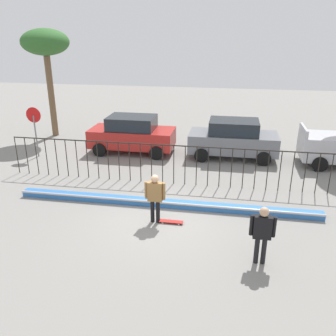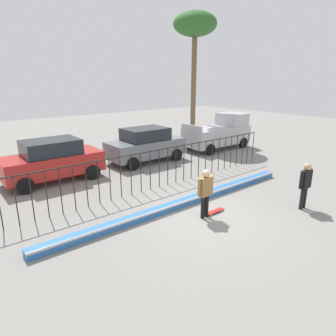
{
  "view_description": "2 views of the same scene",
  "coord_description": "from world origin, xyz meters",
  "px_view_note": "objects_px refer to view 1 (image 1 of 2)",
  "views": [
    {
      "loc": [
        2.15,
        -10.33,
        5.98
      ],
      "look_at": [
        -0.02,
        1.97,
        1.16
      ],
      "focal_mm": 38.33,
      "sensor_mm": 36.0,
      "label": 1
    },
    {
      "loc": [
        -6.77,
        -6.44,
        4.53
      ],
      "look_at": [
        -0.07,
        1.95,
        1.27
      ],
      "focal_mm": 31.78,
      "sensor_mm": 36.0,
      "label": 2
    }
  ],
  "objects_px": {
    "parked_car_red": "(132,134)",
    "palm_tree_short": "(45,45)",
    "skateboard": "(171,221)",
    "camera_operator": "(262,230)",
    "parked_car_gray": "(233,139)",
    "skateboarder": "(155,194)",
    "stop_sign": "(35,125)"
  },
  "relations": [
    {
      "from": "stop_sign",
      "to": "palm_tree_short",
      "type": "relative_size",
      "value": 0.41
    },
    {
      "from": "skateboarder",
      "to": "parked_car_gray",
      "type": "bearing_deg",
      "value": 46.67
    },
    {
      "from": "skateboard",
      "to": "parked_car_red",
      "type": "distance_m",
      "value": 7.74
    },
    {
      "from": "skateboarder",
      "to": "parked_car_gray",
      "type": "distance_m",
      "value": 7.45
    },
    {
      "from": "skateboarder",
      "to": "parked_car_red",
      "type": "bearing_deg",
      "value": 86.85
    },
    {
      "from": "camera_operator",
      "to": "parked_car_gray",
      "type": "xyz_separation_m",
      "value": [
        -0.82,
        8.74,
        -0.05
      ]
    },
    {
      "from": "skateboard",
      "to": "palm_tree_short",
      "type": "xyz_separation_m",
      "value": [
        -8.68,
        9.29,
        5.13
      ]
    },
    {
      "from": "parked_car_red",
      "to": "skateboarder",
      "type": "bearing_deg",
      "value": -68.3
    },
    {
      "from": "camera_operator",
      "to": "palm_tree_short",
      "type": "distance_m",
      "value": 16.4
    },
    {
      "from": "parked_car_gray",
      "to": "stop_sign",
      "type": "distance_m",
      "value": 9.79
    },
    {
      "from": "camera_operator",
      "to": "parked_car_gray",
      "type": "height_order",
      "value": "parked_car_gray"
    },
    {
      "from": "skateboard",
      "to": "camera_operator",
      "type": "xyz_separation_m",
      "value": [
        2.74,
        -1.71,
        0.96
      ]
    },
    {
      "from": "skateboard",
      "to": "stop_sign",
      "type": "bearing_deg",
      "value": 147.66
    },
    {
      "from": "parked_car_gray",
      "to": "stop_sign",
      "type": "bearing_deg",
      "value": -171.05
    },
    {
      "from": "parked_car_red",
      "to": "stop_sign",
      "type": "relative_size",
      "value": 1.72
    },
    {
      "from": "skateboard",
      "to": "camera_operator",
      "type": "distance_m",
      "value": 3.37
    },
    {
      "from": "skateboarder",
      "to": "camera_operator",
      "type": "distance_m",
      "value": 3.69
    },
    {
      "from": "parked_car_gray",
      "to": "stop_sign",
      "type": "xyz_separation_m",
      "value": [
        -9.65,
        -1.54,
        0.64
      ]
    },
    {
      "from": "skateboard",
      "to": "palm_tree_short",
      "type": "distance_m",
      "value": 13.71
    },
    {
      "from": "skateboarder",
      "to": "parked_car_gray",
      "type": "xyz_separation_m",
      "value": [
        2.45,
        7.04,
        -0.04
      ]
    },
    {
      "from": "parked_car_gray",
      "to": "palm_tree_short",
      "type": "xyz_separation_m",
      "value": [
        -10.6,
        2.26,
        4.22
      ]
    },
    {
      "from": "parked_car_red",
      "to": "palm_tree_short",
      "type": "height_order",
      "value": "palm_tree_short"
    },
    {
      "from": "skateboard",
      "to": "parked_car_gray",
      "type": "height_order",
      "value": "parked_car_gray"
    },
    {
      "from": "camera_operator",
      "to": "palm_tree_short",
      "type": "bearing_deg",
      "value": 19.55
    },
    {
      "from": "parked_car_red",
      "to": "palm_tree_short",
      "type": "xyz_separation_m",
      "value": [
        -5.47,
        2.31,
        4.22
      ]
    },
    {
      "from": "parked_car_gray",
      "to": "palm_tree_short",
      "type": "bearing_deg",
      "value": 167.85
    },
    {
      "from": "parked_car_red",
      "to": "palm_tree_short",
      "type": "relative_size",
      "value": 0.71
    },
    {
      "from": "skateboard",
      "to": "parked_car_gray",
      "type": "xyz_separation_m",
      "value": [
        1.92,
        7.03,
        0.91
      ]
    },
    {
      "from": "camera_operator",
      "to": "stop_sign",
      "type": "xyz_separation_m",
      "value": [
        -10.47,
        7.2,
        0.6
      ]
    },
    {
      "from": "palm_tree_short",
      "to": "skateboard",
      "type": "bearing_deg",
      "value": -46.95
    },
    {
      "from": "parked_car_red",
      "to": "stop_sign",
      "type": "distance_m",
      "value": 4.8
    },
    {
      "from": "skateboard",
      "to": "palm_tree_short",
      "type": "height_order",
      "value": "palm_tree_short"
    }
  ]
}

